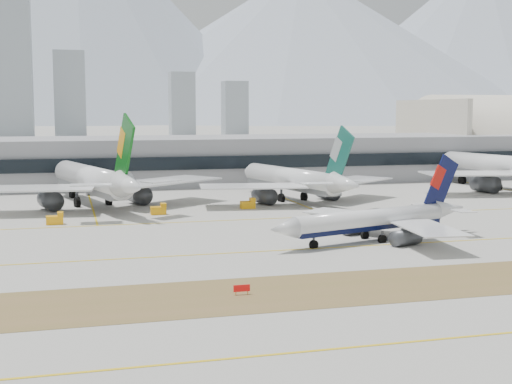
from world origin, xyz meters
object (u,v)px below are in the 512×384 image
object	(u,v)px
widebody_eva	(94,181)
widebody_cathay	(295,181)
taxiing_airliner	(377,220)
widebody_china_air	(512,169)
terminal	(159,160)

from	to	relation	value
widebody_eva	widebody_cathay	xyz separation A→B (m)	(51.46, -3.58, -0.79)
taxiing_airliner	widebody_china_air	xyz separation A→B (m)	(74.10, 65.99, 2.75)
taxiing_airliner	widebody_china_air	size ratio (longest dim) A/B	0.67
taxiing_airliner	widebody_cathay	world-z (taller)	widebody_cathay
widebody_eva	widebody_cathay	distance (m)	51.59
widebody_china_air	terminal	size ratio (longest dim) A/B	0.24
widebody_china_air	widebody_eva	bearing A→B (deg)	81.21
widebody_china_air	widebody_cathay	bearing A→B (deg)	85.69
widebody_eva	widebody_china_air	size ratio (longest dim) A/B	0.95
taxiing_airliner	terminal	distance (m)	118.07
widebody_cathay	widebody_china_air	size ratio (longest dim) A/B	0.84
taxiing_airliner	terminal	size ratio (longest dim) A/B	0.16
terminal	widebody_cathay	bearing A→B (deg)	-63.94
taxiing_airliner	widebody_cathay	xyz separation A→B (m)	(2.92, 57.58, 1.73)
taxiing_airliner	widebody_china_air	bearing A→B (deg)	-155.52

